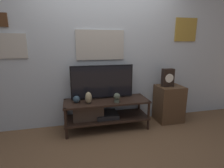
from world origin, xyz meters
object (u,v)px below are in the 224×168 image
Objects in this scene: television at (102,82)px; vase_round_glass at (76,99)px; decorative_bust at (117,97)px; mantel_clock at (168,78)px; vase_urn_stoneware at (88,98)px.

vase_round_glass is (-0.44, -0.11, -0.24)m from television.
vase_round_glass is at bearing -165.92° from television.
television is 6.80× the size of decorative_bust.
vase_round_glass is at bearing -178.40° from mantel_clock.
television is 0.38m from vase_urn_stoneware.
television is 5.60× the size of vase_urn_stoneware.
vase_urn_stoneware is 1.22× the size of decorative_bust.
vase_round_glass is 0.64m from decorative_bust.
decorative_bust is 1.03m from mantel_clock.
vase_urn_stoneware reaches higher than decorative_bust.
mantel_clock is (1.43, 0.13, 0.23)m from vase_urn_stoneware.
television is 3.29× the size of mantel_clock.
decorative_bust is (0.63, -0.13, 0.03)m from vase_round_glass.
vase_urn_stoneware is (-0.26, -0.19, -0.20)m from television.
vase_urn_stoneware is at bearing -143.27° from television.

